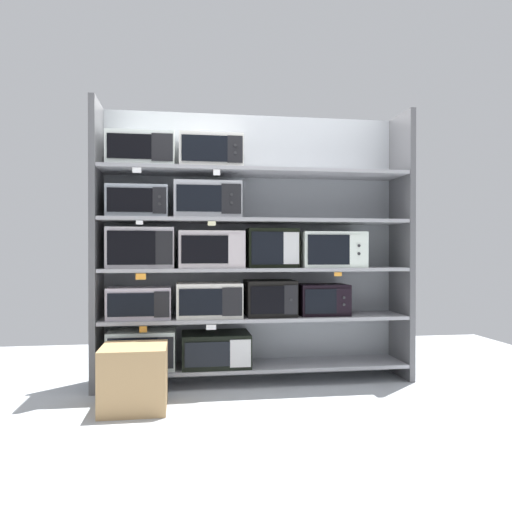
{
  "coord_description": "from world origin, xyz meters",
  "views": [
    {
      "loc": [
        -0.63,
        -4.23,
        1.12
      ],
      "look_at": [
        0.0,
        0.0,
        1.09
      ],
      "focal_mm": 34.87,
      "sensor_mm": 36.0,
      "label": 1
    }
  ],
  "objects_px": {
    "microwave_2": "(140,303)",
    "microwave_1": "(216,349)",
    "microwave_5": "(322,299)",
    "microwave_12": "(141,151)",
    "microwave_4": "(270,298)",
    "microwave_9": "(330,250)",
    "microwave_11": "(207,201)",
    "microwave_8": "(271,248)",
    "microwave_0": "(142,349)",
    "shipping_carton": "(134,377)",
    "microwave_13": "(210,153)",
    "microwave_6": "(141,248)",
    "microwave_7": "(211,250)",
    "microwave_10": "(138,202)",
    "microwave_3": "(209,300)"
  },
  "relations": [
    {
      "from": "microwave_5",
      "to": "microwave_6",
      "type": "distance_m",
      "value": 1.62
    },
    {
      "from": "microwave_2",
      "to": "shipping_carton",
      "type": "distance_m",
      "value": 0.77
    },
    {
      "from": "microwave_3",
      "to": "microwave_12",
      "type": "relative_size",
      "value": 1.0
    },
    {
      "from": "microwave_11",
      "to": "microwave_13",
      "type": "height_order",
      "value": "microwave_13"
    },
    {
      "from": "microwave_9",
      "to": "microwave_13",
      "type": "bearing_deg",
      "value": 179.99
    },
    {
      "from": "microwave_9",
      "to": "shipping_carton",
      "type": "bearing_deg",
      "value": -159.55
    },
    {
      "from": "microwave_5",
      "to": "microwave_10",
      "type": "distance_m",
      "value": 1.79
    },
    {
      "from": "microwave_0",
      "to": "microwave_12",
      "type": "distance_m",
      "value": 1.65
    },
    {
      "from": "microwave_8",
      "to": "microwave_13",
      "type": "relative_size",
      "value": 0.81
    },
    {
      "from": "microwave_3",
      "to": "microwave_9",
      "type": "height_order",
      "value": "microwave_9"
    },
    {
      "from": "microwave_6",
      "to": "microwave_0",
      "type": "bearing_deg",
      "value": -0.32
    },
    {
      "from": "microwave_7",
      "to": "microwave_10",
      "type": "relative_size",
      "value": 1.1
    },
    {
      "from": "microwave_2",
      "to": "microwave_8",
      "type": "relative_size",
      "value": 1.21
    },
    {
      "from": "microwave_1",
      "to": "microwave_3",
      "type": "distance_m",
      "value": 0.43
    },
    {
      "from": "microwave_1",
      "to": "shipping_carton",
      "type": "height_order",
      "value": "shipping_carton"
    },
    {
      "from": "microwave_2",
      "to": "microwave_1",
      "type": "bearing_deg",
      "value": 0.0
    },
    {
      "from": "microwave_8",
      "to": "microwave_9",
      "type": "xyz_separation_m",
      "value": [
        0.53,
        -0.0,
        -0.01
      ]
    },
    {
      "from": "microwave_0",
      "to": "shipping_carton",
      "type": "height_order",
      "value": "microwave_0"
    },
    {
      "from": "microwave_0",
      "to": "microwave_3",
      "type": "relative_size",
      "value": 1.01
    },
    {
      "from": "microwave_3",
      "to": "microwave_6",
      "type": "relative_size",
      "value": 1.0
    },
    {
      "from": "microwave_8",
      "to": "microwave_9",
      "type": "height_order",
      "value": "microwave_8"
    },
    {
      "from": "microwave_1",
      "to": "microwave_10",
      "type": "distance_m",
      "value": 1.4
    },
    {
      "from": "microwave_3",
      "to": "microwave_12",
      "type": "distance_m",
      "value": 1.37
    },
    {
      "from": "microwave_4",
      "to": "microwave_7",
      "type": "distance_m",
      "value": 0.66
    },
    {
      "from": "microwave_12",
      "to": "microwave_7",
      "type": "bearing_deg",
      "value": -0.01
    },
    {
      "from": "microwave_4",
      "to": "microwave_6",
      "type": "bearing_deg",
      "value": -179.99
    },
    {
      "from": "microwave_1",
      "to": "microwave_11",
      "type": "xyz_separation_m",
      "value": [
        -0.07,
        -0.0,
        1.27
      ]
    },
    {
      "from": "microwave_4",
      "to": "microwave_9",
      "type": "distance_m",
      "value": 0.68
    },
    {
      "from": "microwave_11",
      "to": "microwave_12",
      "type": "xyz_separation_m",
      "value": [
        -0.55,
        0.0,
        0.4
      ]
    },
    {
      "from": "microwave_0",
      "to": "microwave_4",
      "type": "xyz_separation_m",
      "value": [
        1.09,
        0.0,
        0.41
      ]
    },
    {
      "from": "microwave_13",
      "to": "microwave_4",
      "type": "bearing_deg",
      "value": 0.01
    },
    {
      "from": "microwave_8",
      "to": "microwave_12",
      "type": "relative_size",
      "value": 0.78
    },
    {
      "from": "microwave_8",
      "to": "microwave_10",
      "type": "distance_m",
      "value": 1.19
    },
    {
      "from": "microwave_5",
      "to": "microwave_12",
      "type": "xyz_separation_m",
      "value": [
        -1.56,
        0.0,
        1.26
      ]
    },
    {
      "from": "microwave_5",
      "to": "microwave_8",
      "type": "distance_m",
      "value": 0.64
    },
    {
      "from": "microwave_3",
      "to": "microwave_5",
      "type": "bearing_deg",
      "value": -0.01
    },
    {
      "from": "microwave_2",
      "to": "microwave_3",
      "type": "distance_m",
      "value": 0.58
    },
    {
      "from": "microwave_2",
      "to": "microwave_3",
      "type": "height_order",
      "value": "microwave_3"
    },
    {
      "from": "microwave_0",
      "to": "microwave_13",
      "type": "xyz_separation_m",
      "value": [
        0.57,
        0.0,
        1.65
      ]
    },
    {
      "from": "microwave_7",
      "to": "microwave_9",
      "type": "xyz_separation_m",
      "value": [
        1.05,
        -0.0,
        -0.0
      ]
    },
    {
      "from": "microwave_3",
      "to": "shipping_carton",
      "type": "xyz_separation_m",
      "value": [
        -0.56,
        -0.61,
        -0.49
      ]
    },
    {
      "from": "microwave_1",
      "to": "microwave_4",
      "type": "distance_m",
      "value": 0.64
    },
    {
      "from": "shipping_carton",
      "to": "microwave_11",
      "type": "bearing_deg",
      "value": 47.82
    },
    {
      "from": "microwave_4",
      "to": "microwave_9",
      "type": "relative_size",
      "value": 0.76
    },
    {
      "from": "microwave_5",
      "to": "microwave_8",
      "type": "xyz_separation_m",
      "value": [
        -0.46,
        -0.0,
        0.45
      ]
    },
    {
      "from": "microwave_13",
      "to": "microwave_2",
      "type": "bearing_deg",
      "value": 179.98
    },
    {
      "from": "microwave_10",
      "to": "microwave_5",
      "type": "bearing_deg",
      "value": -0.01
    },
    {
      "from": "microwave_8",
      "to": "microwave_0",
      "type": "bearing_deg",
      "value": -180.0
    },
    {
      "from": "microwave_2",
      "to": "microwave_11",
      "type": "relative_size",
      "value": 0.93
    },
    {
      "from": "microwave_4",
      "to": "microwave_10",
      "type": "height_order",
      "value": "microwave_10"
    }
  ]
}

